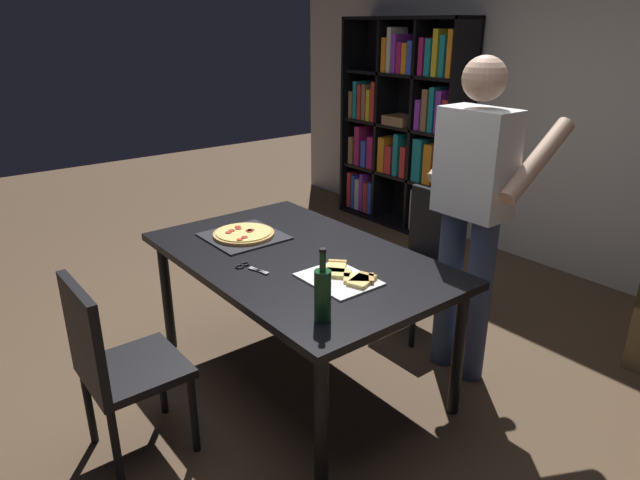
% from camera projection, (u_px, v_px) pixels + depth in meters
% --- Properties ---
extents(ground_plane, '(12.00, 12.00, 0.00)m').
position_uv_depth(ground_plane, '(300.00, 376.00, 3.22)').
color(ground_plane, brown).
extents(back_wall, '(6.40, 0.10, 2.80)m').
position_uv_depth(back_wall, '(575.00, 93.00, 4.23)').
color(back_wall, silver).
rests_on(back_wall, ground_plane).
extents(dining_table, '(1.66, 1.04, 0.75)m').
position_uv_depth(dining_table, '(298.00, 267.00, 2.98)').
color(dining_table, black).
rests_on(dining_table, ground_plane).
extents(chair_near_camera, '(0.42, 0.42, 0.90)m').
position_uv_depth(chair_near_camera, '(114.00, 360.00, 2.46)').
color(chair_near_camera, black).
rests_on(chair_near_camera, ground_plane).
extents(chair_far_side, '(0.42, 0.42, 0.90)m').
position_uv_depth(chair_far_side, '(424.00, 252.00, 3.62)').
color(chair_far_side, black).
rests_on(chair_far_side, ground_plane).
extents(bookshelf, '(1.40, 0.35, 1.95)m').
position_uv_depth(bookshelf, '(405.00, 130.00, 5.35)').
color(bookshelf, black).
rests_on(bookshelf, ground_plane).
extents(person_serving_pizza, '(0.55, 0.54, 1.75)m').
position_uv_depth(person_serving_pizza, '(473.00, 205.00, 2.95)').
color(person_serving_pizza, '#38476B').
rests_on(person_serving_pizza, ground_plane).
extents(pepperoni_pizza_on_tray, '(0.41, 0.41, 0.04)m').
position_uv_depth(pepperoni_pizza_on_tray, '(244.00, 235.00, 3.20)').
color(pepperoni_pizza_on_tray, '#2D2D33').
rests_on(pepperoni_pizza_on_tray, dining_table).
extents(pizza_slices_on_towel, '(0.36, 0.28, 0.03)m').
position_uv_depth(pizza_slices_on_towel, '(344.00, 277.00, 2.67)').
color(pizza_slices_on_towel, white).
rests_on(pizza_slices_on_towel, dining_table).
extents(wine_bottle, '(0.07, 0.07, 0.32)m').
position_uv_depth(wine_bottle, '(323.00, 294.00, 2.27)').
color(wine_bottle, '#194723').
rests_on(wine_bottle, dining_table).
extents(kitchen_scissors, '(0.20, 0.10, 0.01)m').
position_uv_depth(kitchen_scissors, '(248.00, 267.00, 2.79)').
color(kitchen_scissors, silver).
rests_on(kitchen_scissors, dining_table).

